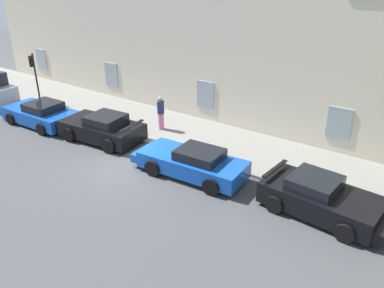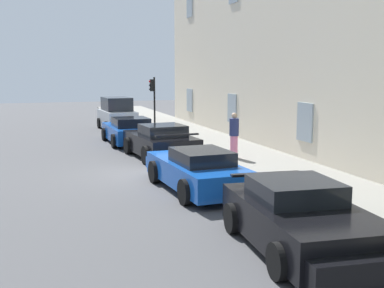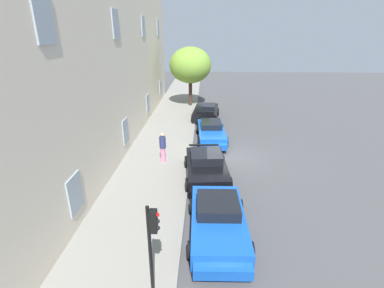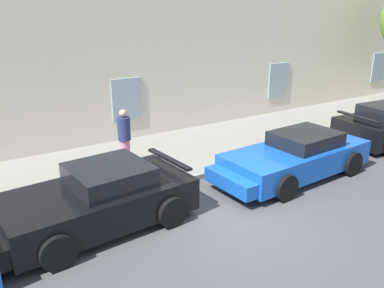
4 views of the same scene
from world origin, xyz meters
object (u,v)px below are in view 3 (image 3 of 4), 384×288
Objects in this scene: sportscar_white_middle at (211,133)px; sportscar_tail_end at (206,112)px; pedestrian_admiring at (163,147)px; tree_near_kerb at (190,65)px; traffic_light at (152,237)px; sportscar_yellow_flank at (207,169)px; sportscar_red_lead at (218,223)px.

sportscar_white_middle is 1.09× the size of sportscar_tail_end.
sportscar_tail_end is 2.59× the size of pedestrian_admiring.
tree_near_kerb reaches higher than sportscar_tail_end.
sportscar_tail_end is 1.52× the size of traffic_light.
traffic_light reaches higher than sportscar_white_middle.
traffic_light reaches higher than sportscar_tail_end.
sportscar_yellow_flank is 1.54× the size of traffic_light.
sportscar_tail_end is 9.89m from pedestrian_admiring.
sportscar_yellow_flank is (4.39, 0.43, 0.05)m from sportscar_red_lead.
sportscar_yellow_flank reaches higher than sportscar_white_middle.
tree_near_kerb is (15.74, 1.65, 3.56)m from sportscar_yellow_flank.
tree_near_kerb reaches higher than traffic_light.
pedestrian_admiring reaches higher than sportscar_yellow_flank.
sportscar_red_lead is 0.93× the size of sportscar_white_middle.
sportscar_tail_end is 18.79m from traffic_light.
traffic_light is 1.70× the size of pedestrian_admiring.
sportscar_red_lead is 1.01× the size of sportscar_tail_end.
sportscar_tail_end is at bearing -159.30° from tree_near_kerb.
pedestrian_admiring is at bearing 25.47° from sportscar_red_lead.
pedestrian_admiring is at bearing 176.17° from tree_near_kerb.
sportscar_red_lead is 10.19m from sportscar_white_middle.
sportscar_tail_end is at bearing 1.65° from sportscar_red_lead.
sportscar_red_lead is 20.56m from tree_near_kerb.
tree_near_kerb is at bearing -3.83° from pedestrian_admiring.
tree_near_kerb is at bearing 5.88° from sportscar_red_lead.
sportscar_white_middle is at bearing 0.38° from sportscar_red_lead.
traffic_light is 9.24m from pedestrian_admiring.
sportscar_tail_end is at bearing -14.91° from pedestrian_admiring.
sportscar_yellow_flank is at bearing 176.46° from sportscar_white_middle.
tree_near_kerb is at bearing 0.34° from traffic_light.
tree_near_kerb is at bearing 5.97° from sportscar_yellow_flank.
sportscar_white_middle is 13.24m from traffic_light.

